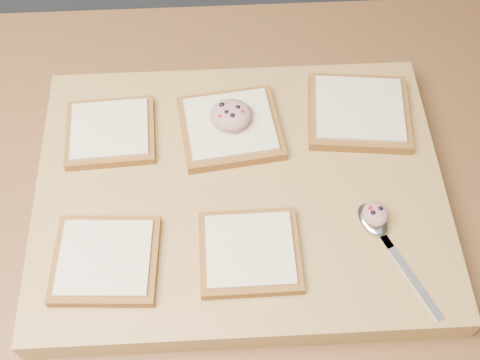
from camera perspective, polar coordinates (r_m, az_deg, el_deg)
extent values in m
cube|color=slate|center=(1.21, -5.86, -15.20)|extent=(1.90, 0.75, 0.84)
cube|color=brown|center=(0.79, -8.70, -5.75)|extent=(2.00, 0.80, 0.06)
cube|color=tan|center=(0.76, 0.00, -1.25)|extent=(0.50, 0.38, 0.04)
cube|color=brown|center=(0.80, -12.17, 4.44)|extent=(0.12, 0.11, 0.01)
cube|color=beige|center=(0.79, -12.27, 4.79)|extent=(0.10, 0.09, 0.00)
cube|color=brown|center=(0.78, -0.93, 4.95)|extent=(0.14, 0.13, 0.01)
cube|color=beige|center=(0.77, -0.94, 5.35)|extent=(0.12, 0.11, 0.00)
cube|color=brown|center=(0.81, 11.17, 6.30)|extent=(0.14, 0.13, 0.01)
cube|color=beige|center=(0.80, 11.28, 6.70)|extent=(0.12, 0.11, 0.00)
cube|color=brown|center=(0.70, -12.60, -7.42)|extent=(0.12, 0.11, 0.01)
cube|color=beige|center=(0.70, -12.73, -7.14)|extent=(0.11, 0.10, 0.00)
cube|color=brown|center=(0.69, 0.92, -6.86)|extent=(0.12, 0.11, 0.01)
cube|color=beige|center=(0.68, 0.93, -6.58)|extent=(0.10, 0.09, 0.00)
ellipsoid|color=tan|center=(0.77, -0.87, 6.19)|extent=(0.05, 0.05, 0.02)
sphere|color=black|center=(0.76, -0.23, 6.84)|extent=(0.01, 0.01, 0.01)
sphere|color=black|center=(0.76, -1.71, 7.09)|extent=(0.01, 0.01, 0.01)
sphere|color=black|center=(0.75, -0.72, 6.09)|extent=(0.01, 0.01, 0.01)
sphere|color=black|center=(0.76, -1.27, 6.38)|extent=(0.01, 0.01, 0.01)
sphere|color=#A5140C|center=(0.76, 0.20, 6.45)|extent=(0.01, 0.01, 0.01)
sphere|color=#A5140C|center=(0.77, -1.18, 7.17)|extent=(0.01, 0.01, 0.01)
sphere|color=#A5140C|center=(0.75, -1.86, 6.05)|extent=(0.01, 0.01, 0.01)
ellipsoid|color=silver|center=(0.73, 12.50, -3.68)|extent=(0.05, 0.06, 0.01)
cube|color=silver|center=(0.72, 13.46, -5.31)|extent=(0.02, 0.03, 0.00)
cube|color=silver|center=(0.71, 15.73, -8.58)|extent=(0.06, 0.11, 0.00)
ellipsoid|color=tan|center=(0.72, 12.70, -3.16)|extent=(0.03, 0.03, 0.02)
sphere|color=black|center=(0.71, 13.14, -2.69)|extent=(0.01, 0.01, 0.01)
sphere|color=black|center=(0.71, 12.50, -3.08)|extent=(0.01, 0.01, 0.01)
sphere|color=#A5140C|center=(0.71, 12.27, -2.66)|extent=(0.01, 0.01, 0.01)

